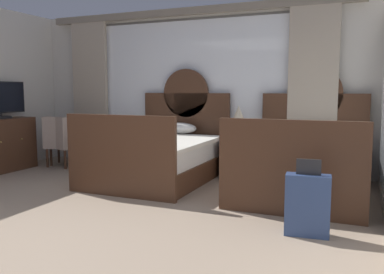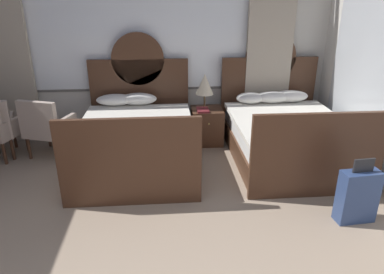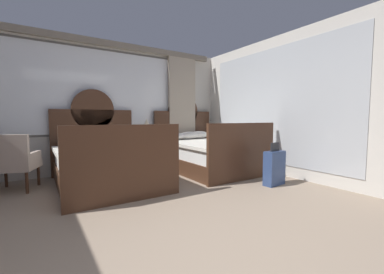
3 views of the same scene
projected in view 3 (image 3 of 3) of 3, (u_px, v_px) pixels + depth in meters
name	position (u px, v px, depth m)	size (l,w,h in m)	color
wall_back_window	(95.00, 103.00, 4.94)	(5.92, 0.22, 2.70)	beige
wall_right_mirror	(286.00, 106.00, 4.60)	(0.08, 4.73, 2.70)	beige
bed_near_window	(106.00, 163.00, 4.09)	(1.55, 2.12, 1.69)	#472B1C
bed_near_mirror	(206.00, 153.00, 5.23)	(1.55, 2.12, 1.69)	#472B1C
nightstand_between_beds	(149.00, 157.00, 5.20)	(0.48, 0.50, 0.56)	#472B1C
table_lamp_on_nightstand	(147.00, 127.00, 5.16)	(0.27, 0.27, 0.54)	brown
book_on_nightstand	(148.00, 144.00, 5.05)	(0.18, 0.26, 0.03)	maroon
armchair_by_window_left	(13.00, 161.00, 3.65)	(0.72, 0.72, 0.88)	#B29E8E
suitcase_on_floor	(274.00, 168.00, 4.04)	(0.41, 0.21, 0.71)	navy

